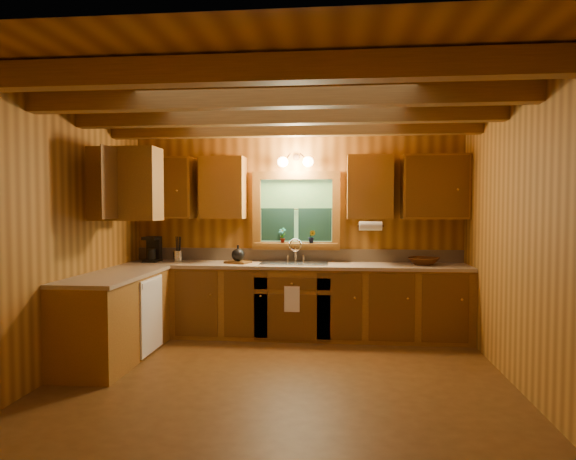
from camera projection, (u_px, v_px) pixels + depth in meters
The scene contains 20 objects.
room at pixel (279, 239), 4.49m from camera, with size 4.20×4.20×4.20m.
ceiling_beams at pixel (279, 107), 4.43m from camera, with size 4.20×2.54×0.18m.
base_cabinets at pixel (250, 306), 5.85m from camera, with size 4.20×2.22×0.86m.
countertop at pixel (252, 268), 5.83m from camera, with size 4.20×2.24×0.04m.
backsplash at pixel (296, 255), 6.37m from camera, with size 4.20×0.02×0.16m, color tan.
dishwasher_panel at pixel (152, 315), 5.34m from camera, with size 0.02×0.60×0.80m, color white.
upper_cabinets at pixel (246, 187), 5.93m from camera, with size 4.19×1.77×0.78m.
window at pixel (296, 212), 6.33m from camera, with size 1.12×0.08×1.00m.
window_sill at pixel (296, 244), 6.30m from camera, with size 1.06×0.14×0.04m, color brown.
wall_sconce at pixel (295, 162), 6.18m from camera, with size 0.45×0.21×0.17m.
paper_towel_roll at pixel (371, 226), 5.91m from camera, with size 0.11×0.11×0.27m, color white.
dish_towel at pixel (292, 299), 5.78m from camera, with size 0.18×0.01×0.30m, color white.
sink at pixel (294, 267), 6.10m from camera, with size 0.82×0.48×0.43m.
coffee_maker at pixel (153, 249), 6.31m from camera, with size 0.18×0.23×0.32m.
utensil_crock at pixel (178, 256), 6.30m from camera, with size 0.11×0.11×0.32m.
cutting_board at pixel (238, 262), 6.13m from camera, with size 0.29×0.21×0.03m, color #5C3813.
teakettle at pixel (238, 255), 6.13m from camera, with size 0.16×0.16×0.20m.
wicker_basket at pixel (424, 261), 5.96m from camera, with size 0.36×0.36×0.09m, color #48230C.
potted_plant_left at pixel (282, 235), 6.31m from camera, with size 0.10×0.07×0.20m, color #5C3813.
potted_plant_right at pixel (312, 237), 6.25m from camera, with size 0.09×0.07×0.16m, color #5C3813.
Camera 1 is at (0.52, -4.45, 1.58)m, focal length 30.89 mm.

